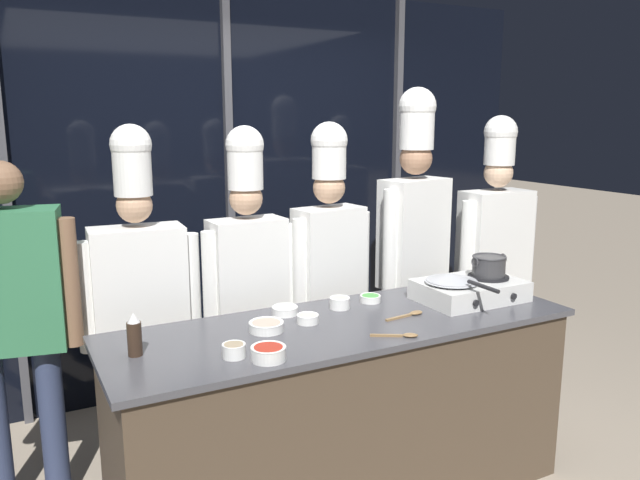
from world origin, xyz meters
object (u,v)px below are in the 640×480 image
at_px(frying_pan, 452,278).
at_px(chef_pastry, 414,229).
at_px(squeeze_bottle_soy, 134,335).
at_px(prep_bowl_noodles, 308,318).
at_px(stock_pot, 489,265).
at_px(prep_bowl_chicken, 340,302).
at_px(prep_bowl_scallions, 370,298).
at_px(chef_apprentice, 495,241).
at_px(serving_spoon_slotted, 403,335).
at_px(prep_bowl_bean_sprouts, 285,310).
at_px(chef_head, 139,288).
at_px(chef_sous, 248,271).
at_px(prep_bowl_shrimp, 266,326).
at_px(person_guest, 13,307).
at_px(portable_stove, 470,290).
at_px(prep_bowl_chili_flakes, 268,352).
at_px(serving_spoon_solid, 411,314).
at_px(prep_bowl_mushrooms, 234,349).
at_px(chef_line, 329,257).

distance_m(frying_pan, chef_pastry, 0.68).
height_order(squeeze_bottle_soy, prep_bowl_noodles, squeeze_bottle_soy).
height_order(stock_pot, prep_bowl_chicken, stock_pot).
distance_m(prep_bowl_scallions, prep_bowl_noodles, 0.46).
relative_size(frying_pan, chef_apprentice, 0.26).
distance_m(prep_bowl_noodles, serving_spoon_slotted, 0.46).
xyz_separation_m(prep_bowl_bean_sprouts, chef_head, (-0.61, 0.43, 0.08)).
bearing_deg(chef_sous, chef_head, -7.66).
relative_size(prep_bowl_shrimp, prep_bowl_noodles, 1.51).
relative_size(prep_bowl_scallions, person_guest, 0.06).
bearing_deg(chef_pastry, portable_stove, 71.10).
height_order(prep_bowl_chili_flakes, serving_spoon_slotted, prep_bowl_chili_flakes).
height_order(prep_bowl_bean_sprouts, chef_apprentice, chef_apprentice).
xyz_separation_m(portable_stove, serving_spoon_solid, (-0.43, -0.07, -0.05)).
bearing_deg(prep_bowl_bean_sprouts, squeeze_bottle_soy, -165.13).
distance_m(prep_bowl_scallions, prep_bowl_shrimp, 0.67).
xyz_separation_m(serving_spoon_solid, chef_head, (-1.14, 0.73, 0.10)).
height_order(prep_bowl_bean_sprouts, prep_bowl_mushrooms, prep_bowl_mushrooms).
height_order(prep_bowl_noodles, prep_bowl_bean_sprouts, same).
height_order(stock_pot, chef_pastry, chef_pastry).
bearing_deg(chef_line, chef_sous, -9.20).
bearing_deg(serving_spoon_slotted, prep_bowl_chicken, 95.31).
xyz_separation_m(portable_stove, chef_head, (-1.57, 0.66, 0.05)).
height_order(prep_bowl_shrimp, prep_bowl_noodles, prep_bowl_shrimp).
distance_m(prep_bowl_shrimp, prep_bowl_mushrooms, 0.33).
xyz_separation_m(frying_pan, prep_bowl_chicken, (-0.56, 0.19, -0.10)).
distance_m(portable_stove, prep_bowl_chili_flakes, 1.29).
bearing_deg(prep_bowl_bean_sprouts, chef_apprentice, 11.28).
xyz_separation_m(prep_bowl_mushrooms, chef_pastry, (1.46, 0.80, 0.24)).
xyz_separation_m(portable_stove, prep_bowl_shrimp, (-1.14, 0.05, -0.03)).
distance_m(prep_bowl_chili_flakes, prep_bowl_mushrooms, 0.14).
relative_size(stock_pot, prep_bowl_scallions, 1.88).
height_order(prep_bowl_chili_flakes, chef_sous, chef_sous).
xyz_separation_m(prep_bowl_noodles, chef_pastry, (1.01, 0.56, 0.25)).
xyz_separation_m(person_guest, chef_apprentice, (2.83, -0.07, 0.05)).
xyz_separation_m(portable_stove, chef_apprentice, (0.69, 0.56, 0.10)).
bearing_deg(chef_pastry, prep_bowl_noodles, 18.23).
xyz_separation_m(portable_stove, squeeze_bottle_soy, (-1.72, 0.03, 0.03)).
distance_m(prep_bowl_bean_sprouts, chef_head, 0.75).
relative_size(prep_bowl_noodles, prep_bowl_mushrooms, 1.09).
xyz_separation_m(stock_pot, prep_bowl_mushrooms, (-1.50, -0.18, -0.14)).
relative_size(prep_bowl_chicken, person_guest, 0.06).
height_order(portable_stove, serving_spoon_slotted, portable_stove).
xyz_separation_m(squeeze_bottle_soy, prep_bowl_chili_flakes, (0.46, -0.30, -0.05)).
relative_size(frying_pan, serving_spoon_slotted, 2.42).
height_order(prep_bowl_chicken, serving_spoon_slotted, prep_bowl_chicken).
bearing_deg(serving_spoon_slotted, portable_stove, 25.30).
bearing_deg(prep_bowl_chili_flakes, chef_line, 49.32).
bearing_deg(prep_bowl_chili_flakes, prep_bowl_noodles, 44.27).
xyz_separation_m(serving_spoon_slotted, chef_head, (-0.94, 0.96, 0.10)).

